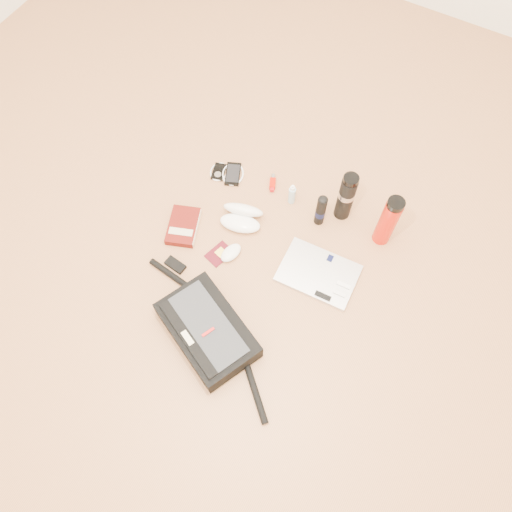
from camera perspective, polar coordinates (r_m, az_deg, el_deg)
name	(u,v)px	position (r m, az deg, el deg)	size (l,w,h in m)	color
ground	(245,277)	(2.13, -1.28, -2.36)	(4.00, 4.00, 0.00)	#AB7247
messenger_bag	(207,330)	(1.99, -5.62, -8.41)	(0.76, 0.42, 0.11)	black
laptop	(318,274)	(2.14, 7.15, -2.01)	(0.33, 0.24, 0.03)	silver
book	(183,226)	(2.24, -8.29, 3.38)	(0.19, 0.22, 0.04)	#4F0D09
passport	(219,254)	(2.18, -4.21, 0.25)	(0.11, 0.13, 0.01)	#480912
mouse	(231,253)	(2.16, -2.88, 0.37)	(0.09, 0.12, 0.03)	white
sunglasses_case	(242,217)	(2.22, -1.65, 4.51)	(0.22, 0.20, 0.11)	white
ipod	(219,172)	(2.40, -4.26, 9.57)	(0.10, 0.11, 0.01)	black
phone	(233,174)	(2.39, -2.65, 9.35)	(0.14, 0.15, 0.01)	black
inhaler	(273,183)	(2.35, 1.91, 8.35)	(0.06, 0.09, 0.02)	#BC0D00
spray_bottle	(292,195)	(2.27, 4.13, 7.00)	(0.03, 0.03, 0.12)	#A4CADC
aerosol_can	(321,210)	(2.19, 7.41, 5.22)	(0.06, 0.06, 0.19)	black
thermos_black	(346,197)	(2.19, 10.26, 6.71)	(0.08, 0.08, 0.27)	black
thermos_red	(388,221)	(2.16, 14.85, 3.87)	(0.09, 0.09, 0.29)	red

